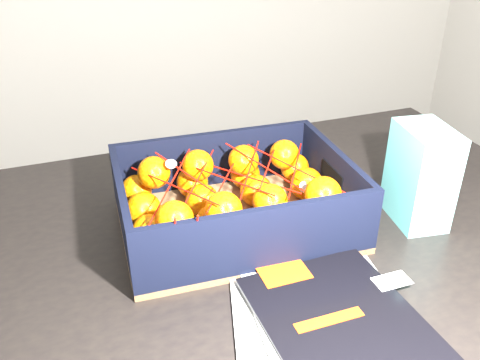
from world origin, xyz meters
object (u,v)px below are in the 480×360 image
object	(u,v)px
produce_crate	(235,208)
retail_carton	(420,175)
table	(269,268)
magazine_stack	(332,331)

from	to	relation	value
produce_crate	retail_carton	bearing A→B (deg)	-12.78
produce_crate	table	bearing A→B (deg)	-15.58
magazine_stack	retail_carton	bearing A→B (deg)	39.08
magazine_stack	retail_carton	world-z (taller)	retail_carton
produce_crate	magazine_stack	bearing A→B (deg)	-80.51
table	produce_crate	xyz separation A→B (m)	(-0.06, 0.02, 0.14)
magazine_stack	produce_crate	bearing A→B (deg)	99.49
produce_crate	retail_carton	xyz separation A→B (m)	(0.32, -0.07, 0.05)
magazine_stack	retail_carton	xyz separation A→B (m)	(0.27, 0.22, 0.08)
magazine_stack	retail_carton	size ratio (longest dim) A/B	1.79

